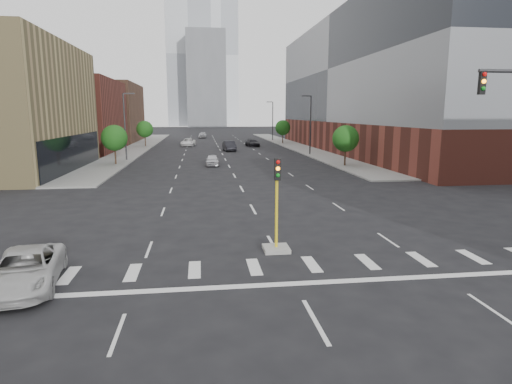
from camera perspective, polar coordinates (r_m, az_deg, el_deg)
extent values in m
plane|color=black|center=(12.42, 10.48, -20.75)|extent=(400.00, 400.00, 0.00)
cube|color=gray|center=(85.10, -15.27, 5.83)|extent=(5.00, 92.00, 0.15)
cube|color=gray|center=(86.31, 4.98, 6.21)|extent=(5.00, 92.00, 0.15)
cube|color=brown|center=(79.79, -25.30, 9.18)|extent=(20.00, 22.00, 12.00)
cube|color=brown|center=(104.87, -20.99, 9.83)|extent=(20.00, 24.00, 13.00)
cube|color=brown|center=(77.53, 17.89, 7.07)|extent=(24.00, 70.00, 5.00)
cube|color=slate|center=(77.76, 18.36, 15.18)|extent=(24.00, 70.00, 17.00)
cube|color=#B2B7BC|center=(231.89, -8.88, 17.42)|extent=(22.00, 22.00, 70.00)
cube|color=#B2B7BC|center=(272.49, -4.74, 17.50)|extent=(20.00, 20.00, 80.00)
cube|color=slate|center=(210.68, -6.66, 14.63)|extent=(18.00, 18.00, 44.00)
cube|color=#999993|center=(20.38, 2.71, -7.57)|extent=(1.20, 1.20, 0.20)
cylinder|color=gold|center=(19.92, 2.75, -2.91)|extent=(0.14, 0.14, 3.20)
cube|color=black|center=(19.37, 2.90, 3.02)|extent=(0.28, 0.18, 1.00)
sphere|color=red|center=(19.23, 2.96, 4.02)|extent=(0.18, 0.18, 0.18)
sphere|color=orange|center=(19.27, 2.95, 3.13)|extent=(0.18, 0.18, 0.18)
sphere|color=#0C7F19|center=(19.31, 2.94, 2.25)|extent=(0.18, 0.18, 0.18)
cube|color=black|center=(21.40, 27.92, 12.75)|extent=(0.28, 0.18, 1.00)
sphere|color=red|center=(21.33, 28.19, 13.69)|extent=(0.18, 0.18, 0.18)
sphere|color=orange|center=(21.31, 28.12, 12.88)|extent=(0.18, 0.18, 0.18)
sphere|color=#0C7F19|center=(21.29, 28.05, 12.08)|extent=(0.18, 0.18, 0.18)
cylinder|color=#2D2D30|center=(67.27, 7.27, 8.75)|extent=(0.20, 0.20, 9.00)
cube|color=#2D2D30|center=(67.10, 6.68, 12.60)|extent=(1.40, 0.22, 0.15)
cylinder|color=#2D2D30|center=(101.52, 2.23, 9.37)|extent=(0.20, 0.20, 9.00)
cube|color=#2D2D30|center=(101.40, 1.80, 11.92)|extent=(1.40, 0.22, 0.15)
cylinder|color=#2D2D30|center=(60.94, -17.08, 8.21)|extent=(0.20, 0.20, 9.00)
cube|color=#2D2D30|center=(60.84, -16.55, 12.48)|extent=(1.40, 0.22, 0.15)
cylinder|color=#382619|center=(56.34, -18.23, 4.46)|extent=(0.20, 0.20, 1.75)
sphere|color=#1B4B14|center=(56.16, -18.36, 6.86)|extent=(3.20, 3.20, 3.20)
cylinder|color=#382619|center=(85.90, -14.54, 6.53)|extent=(0.20, 0.20, 1.75)
sphere|color=#1B4B14|center=(85.78, -14.62, 8.12)|extent=(3.20, 3.20, 3.20)
cylinder|color=#382619|center=(53.30, 11.77, 4.45)|extent=(0.20, 0.20, 1.75)
sphere|color=#1B4B14|center=(53.11, 11.87, 6.99)|extent=(3.20, 3.20, 3.20)
cylinder|color=#382619|center=(91.91, 3.58, 7.08)|extent=(0.20, 0.20, 1.75)
sphere|color=#1B4B14|center=(91.80, 3.59, 8.56)|extent=(3.20, 3.20, 3.20)
imported|color=silver|center=(53.36, -5.84, 4.25)|extent=(1.76, 4.10, 1.38)
imported|color=black|center=(74.16, -3.58, 6.15)|extent=(2.24, 5.32, 1.71)
imported|color=white|center=(86.16, -9.04, 6.56)|extent=(3.05, 5.56, 1.47)
imported|color=black|center=(84.13, -0.49, 6.57)|extent=(2.72, 5.07, 1.40)
imported|color=silver|center=(113.94, -7.14, 7.55)|extent=(2.31, 4.81, 1.59)
imported|color=#B5B5B5|center=(18.28, -28.37, -9.05)|extent=(3.03, 5.27, 1.38)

